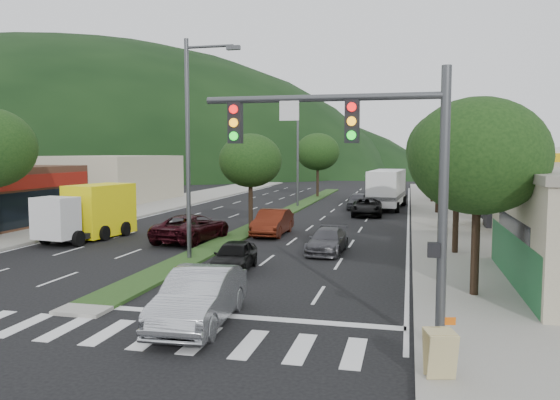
% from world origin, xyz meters
% --- Properties ---
extents(ground, '(160.00, 160.00, 0.00)m').
position_xyz_m(ground, '(0.00, 0.00, 0.00)').
color(ground, black).
rests_on(ground, ground).
extents(sidewalk_right, '(5.00, 90.00, 0.15)m').
position_xyz_m(sidewalk_right, '(12.50, 25.00, 0.07)').
color(sidewalk_right, gray).
rests_on(sidewalk_right, ground).
extents(sidewalk_left, '(6.00, 90.00, 0.15)m').
position_xyz_m(sidewalk_left, '(-13.00, 25.00, 0.07)').
color(sidewalk_left, gray).
rests_on(sidewalk_left, ground).
extents(median, '(1.60, 56.00, 0.12)m').
position_xyz_m(median, '(0.00, 28.00, 0.06)').
color(median, '#213B15').
rests_on(median, ground).
extents(crosswalk, '(19.00, 2.20, 0.01)m').
position_xyz_m(crosswalk, '(0.00, -2.00, 0.01)').
color(crosswalk, silver).
rests_on(crosswalk, ground).
extents(traffic_signal, '(6.12, 0.40, 7.00)m').
position_xyz_m(traffic_signal, '(9.03, -1.54, 4.65)').
color(traffic_signal, '#47494C').
rests_on(traffic_signal, ground).
extents(bldg_left_far, '(9.00, 14.00, 4.60)m').
position_xyz_m(bldg_left_far, '(-19.00, 34.00, 2.30)').
color(bldg_left_far, '#B8B392').
rests_on(bldg_left_far, ground).
extents(bldg_right_far, '(10.00, 16.00, 5.20)m').
position_xyz_m(bldg_right_far, '(19.50, 44.00, 2.60)').
color(bldg_right_far, '#B8B392').
rests_on(bldg_right_far, ground).
extents(hill_far, '(176.00, 132.00, 82.00)m').
position_xyz_m(hill_far, '(-80.00, 110.00, 0.00)').
color(hill_far, black).
rests_on(hill_far, ground).
extents(tree_r_a, '(4.60, 4.60, 6.63)m').
position_xyz_m(tree_r_a, '(12.00, 4.00, 4.82)').
color(tree_r_a, black).
rests_on(tree_r_a, sidewalk_right).
extents(tree_r_b, '(4.80, 4.80, 6.94)m').
position_xyz_m(tree_r_b, '(12.00, 12.00, 5.04)').
color(tree_r_b, black).
rests_on(tree_r_b, sidewalk_right).
extents(tree_r_c, '(4.40, 4.40, 6.48)m').
position_xyz_m(tree_r_c, '(12.00, 20.00, 4.75)').
color(tree_r_c, black).
rests_on(tree_r_c, sidewalk_right).
extents(tree_r_d, '(5.00, 5.00, 7.17)m').
position_xyz_m(tree_r_d, '(12.00, 30.00, 5.18)').
color(tree_r_d, black).
rests_on(tree_r_d, sidewalk_right).
extents(tree_r_e, '(4.60, 4.60, 6.71)m').
position_xyz_m(tree_r_e, '(12.00, 40.00, 4.89)').
color(tree_r_e, black).
rests_on(tree_r_e, sidewalk_right).
extents(tree_med_near, '(4.00, 4.00, 6.02)m').
position_xyz_m(tree_med_near, '(0.00, 18.00, 4.43)').
color(tree_med_near, black).
rests_on(tree_med_near, median).
extents(tree_med_far, '(4.80, 4.80, 6.94)m').
position_xyz_m(tree_med_far, '(0.00, 44.00, 5.01)').
color(tree_med_far, black).
rests_on(tree_med_far, median).
extents(streetlight_near, '(2.60, 0.25, 10.00)m').
position_xyz_m(streetlight_near, '(0.21, 8.00, 5.58)').
color(streetlight_near, '#47494C').
rests_on(streetlight_near, ground).
extents(streetlight_mid, '(2.60, 0.25, 10.00)m').
position_xyz_m(streetlight_mid, '(0.21, 33.00, 5.58)').
color(streetlight_mid, '#47494C').
rests_on(streetlight_mid, ground).
extents(sedan_silver, '(1.99, 4.94, 1.59)m').
position_xyz_m(sedan_silver, '(3.99, -0.75, 0.80)').
color(sedan_silver, '#AAADB2').
rests_on(sedan_silver, ground).
extents(suv_maroon, '(3.18, 5.77, 1.53)m').
position_xyz_m(suv_maroon, '(-1.93, 12.98, 0.77)').
color(suv_maroon, black).
rests_on(suv_maroon, ground).
extents(car_queue_a, '(1.76, 3.79, 1.26)m').
position_xyz_m(car_queue_a, '(2.73, 6.27, 0.63)').
color(car_queue_a, black).
rests_on(car_queue_a, ground).
extents(car_queue_b, '(1.83, 4.16, 1.19)m').
position_xyz_m(car_queue_b, '(5.92, 11.27, 0.59)').
color(car_queue_b, '#46464A').
rests_on(car_queue_b, ground).
extents(car_queue_c, '(1.64, 4.66, 1.53)m').
position_xyz_m(car_queue_c, '(1.87, 16.27, 0.77)').
color(car_queue_c, '#561B0E').
rests_on(car_queue_c, ground).
extents(car_queue_d, '(2.53, 5.06, 1.38)m').
position_xyz_m(car_queue_d, '(6.62, 27.69, 0.69)').
color(car_queue_d, black).
rests_on(car_queue_d, ground).
extents(car_queue_e, '(1.69, 4.19, 1.43)m').
position_xyz_m(car_queue_e, '(5.46, 32.69, 0.71)').
color(car_queue_e, '#45454A').
rests_on(car_queue_e, ground).
extents(car_queue_f, '(2.50, 4.98, 1.39)m').
position_xyz_m(car_queue_f, '(8.44, 39.59, 0.69)').
color(car_queue_f, black).
rests_on(car_queue_f, ground).
extents(box_truck, '(3.09, 6.50, 3.09)m').
position_xyz_m(box_truck, '(-7.83, 12.45, 1.46)').
color(box_truck, silver).
rests_on(box_truck, ground).
extents(motorhome, '(3.36, 8.97, 3.37)m').
position_xyz_m(motorhome, '(7.91, 33.69, 1.80)').
color(motorhome, white).
rests_on(motorhome, ground).
extents(a_frame_sign, '(0.76, 0.83, 1.38)m').
position_xyz_m(a_frame_sign, '(10.50, -3.39, 0.76)').
color(a_frame_sign, tan).
rests_on(a_frame_sign, sidewalk_right).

